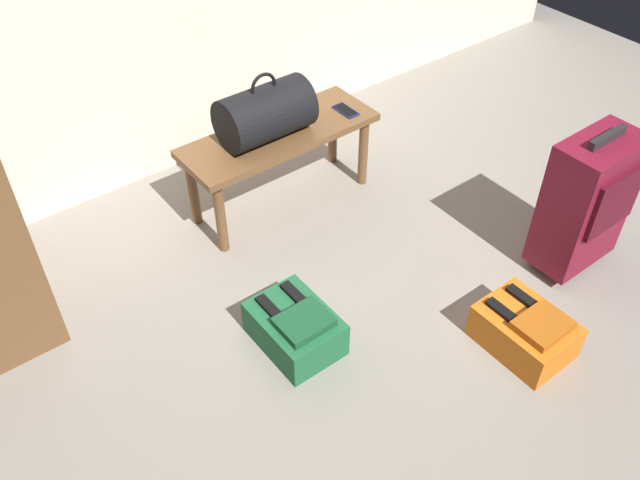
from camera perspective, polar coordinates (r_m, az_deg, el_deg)
The scene contains 7 objects.
ground_plane at distance 2.97m, azimuth 4.48°, elevation -6.65°, with size 6.60×6.60×0.00m, color gray.
bench at distance 3.35m, azimuth -3.44°, elevation 8.22°, with size 1.00×0.36×0.43m.
duffel_bag_black at distance 3.21m, azimuth -4.69°, elevation 10.72°, with size 0.44×0.26×0.34m.
cell_phone at distance 3.46m, azimuth 2.19°, elevation 10.97°, with size 0.07×0.14×0.01m.
suitcase_upright_burgundy at distance 3.19m, azimuth 21.75°, elevation 3.08°, with size 0.40×0.26×0.72m.
backpack_green at distance 2.81m, azimuth -2.12°, elevation -7.47°, with size 0.28×0.38×0.21m.
backpack_orange at distance 2.92m, azimuth 17.08°, elevation -7.40°, with size 0.28×0.38×0.21m.
Camera 1 is at (-1.37, -1.40, 2.23)m, focal length 37.58 mm.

